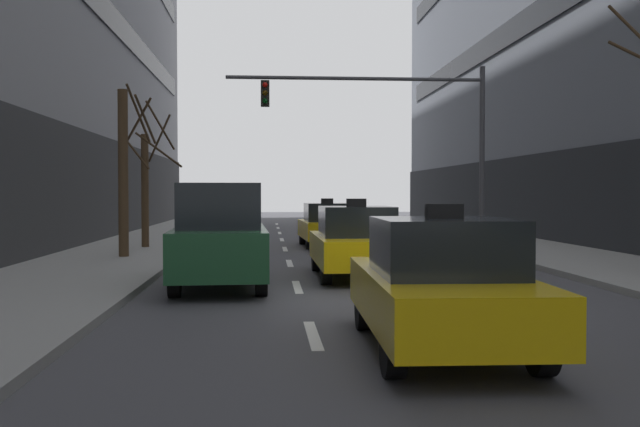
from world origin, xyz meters
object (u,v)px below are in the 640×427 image
at_px(taxi_driving_1, 355,242).
at_px(street_tree_0, 146,184).
at_px(taxi_driving_0, 327,225).
at_px(traffic_signal_0, 403,121).
at_px(street_tree_2, 124,170).
at_px(taxi_driving_2, 441,285).
at_px(car_driving_3, 220,236).

height_order(taxi_driving_1, street_tree_0, street_tree_0).
bearing_deg(taxi_driving_0, traffic_signal_0, -43.77).
bearing_deg(taxi_driving_1, traffic_signal_0, 71.00).
distance_m(taxi_driving_0, street_tree_2, 8.21).
height_order(street_tree_0, street_tree_2, street_tree_2).
bearing_deg(traffic_signal_0, street_tree_2, -161.37).
bearing_deg(street_tree_2, taxi_driving_1, -35.67).
height_order(taxi_driving_1, taxi_driving_2, taxi_driving_1).
xyz_separation_m(taxi_driving_0, car_driving_3, (-3.10, -11.00, 0.28)).
height_order(car_driving_3, street_tree_2, street_tree_2).
bearing_deg(taxi_driving_1, street_tree_0, 127.23).
relative_size(taxi_driving_0, car_driving_3, 0.95).
distance_m(taxi_driving_2, street_tree_2, 13.58).
relative_size(taxi_driving_0, street_tree_0, 0.90).
height_order(taxi_driving_2, street_tree_2, street_tree_2).
distance_m(taxi_driving_1, taxi_driving_2, 7.67).
bearing_deg(street_tree_2, traffic_signal_0, 18.63).
bearing_deg(taxi_driving_1, taxi_driving_2, -89.22).
xyz_separation_m(traffic_signal_0, street_tree_2, (-8.50, -2.87, -1.72)).
distance_m(taxi_driving_1, car_driving_3, 3.37).
xyz_separation_m(taxi_driving_2, street_tree_0, (-6.11, 15.57, 1.43)).
distance_m(taxi_driving_1, street_tree_2, 7.63).
bearing_deg(taxi_driving_2, taxi_driving_0, 89.92).
bearing_deg(taxi_driving_0, street_tree_2, -140.27).
height_order(taxi_driving_0, taxi_driving_2, taxi_driving_2).
bearing_deg(traffic_signal_0, street_tree_0, 175.19).
bearing_deg(taxi_driving_1, car_driving_3, -152.35).
relative_size(taxi_driving_2, street_tree_2, 0.92).
height_order(taxi_driving_0, street_tree_0, street_tree_0).
xyz_separation_m(taxi_driving_1, street_tree_0, (-6.01, 7.90, 1.43)).
relative_size(taxi_driving_0, traffic_signal_0, 0.50).
bearing_deg(traffic_signal_0, taxi_driving_1, -109.00).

